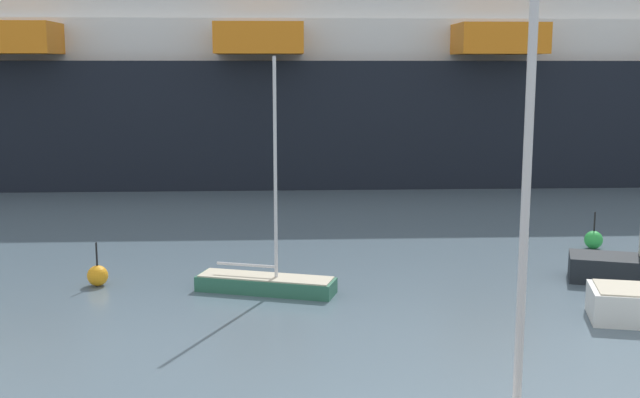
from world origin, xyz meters
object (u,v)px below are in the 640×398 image
(channel_buoy_0, at_px, (594,240))
(channel_buoy_1, at_px, (98,275))
(cruise_ship, at_px, (456,46))
(sailboat_2, at_px, (266,281))

(channel_buoy_0, xyz_separation_m, channel_buoy_1, (-17.55, -4.18, -0.02))
(channel_buoy_1, bearing_deg, cruise_ship, 58.03)
(channel_buoy_1, xyz_separation_m, cruise_ship, (17.39, 27.86, 7.78))
(sailboat_2, xyz_separation_m, cruise_ship, (12.10, 28.81, 7.76))
(channel_buoy_0, distance_m, cruise_ship, 24.92)
(sailboat_2, relative_size, channel_buoy_1, 5.09)
(sailboat_2, relative_size, cruise_ship, 0.05)
(channel_buoy_0, relative_size, channel_buoy_1, 1.01)
(channel_buoy_0, height_order, cruise_ship, cruise_ship)
(sailboat_2, xyz_separation_m, channel_buoy_0, (12.26, 5.13, -0.01))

